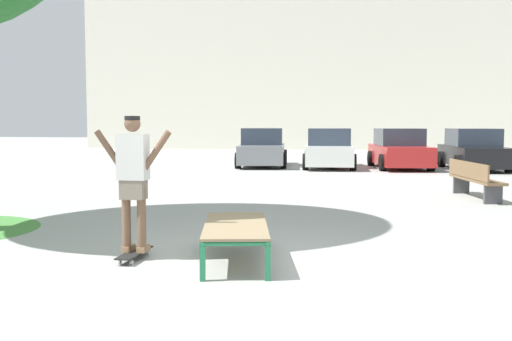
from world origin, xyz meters
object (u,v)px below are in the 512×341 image
(car_grey, at_px, (262,149))
(skater, at_px, (133,174))
(park_bench, at_px, (474,179))
(car_white, at_px, (329,149))
(skate_box, at_px, (236,228))
(car_black, at_px, (473,151))
(car_red, at_px, (399,150))
(skateboard, at_px, (135,253))

(car_grey, bearing_deg, skater, -86.70)
(car_grey, height_order, park_bench, car_grey)
(car_grey, relative_size, car_white, 1.02)
(skate_box, relative_size, car_black, 0.47)
(car_black, xyz_separation_m, park_bench, (-1.62, -8.78, -0.24))
(skate_box, height_order, car_black, car_black)
(car_white, xyz_separation_m, car_red, (2.63, 0.08, 0.00))
(car_white, relative_size, car_red, 0.98)
(skateboard, bearing_deg, car_black, 66.21)
(skate_box, height_order, park_bench, park_bench)
(skate_box, xyz_separation_m, car_black, (5.69, 15.66, 0.28))
(skater, xyz_separation_m, car_black, (6.96, 15.78, -0.38))
(skate_box, distance_m, park_bench, 7.99)
(park_bench, bearing_deg, skateboard, -127.36)
(skateboard, distance_m, park_bench, 8.81)
(skate_box, xyz_separation_m, car_grey, (-2.20, 16.08, 0.28))
(car_grey, bearing_deg, skateboard, -86.70)
(skater, bearing_deg, car_grey, 93.30)
(car_white, bearing_deg, car_red, 1.66)
(skateboard, height_order, car_red, car_red)
(skater, height_order, car_red, skater)
(car_grey, bearing_deg, car_black, -3.02)
(skate_box, height_order, car_grey, car_grey)
(skater, distance_m, car_red, 16.51)
(car_black, bearing_deg, skater, -113.79)
(skateboard, relative_size, car_white, 0.19)
(park_bench, bearing_deg, car_grey, 124.30)
(skater, height_order, car_grey, skater)
(skate_box, height_order, skater, skater)
(car_black, bearing_deg, park_bench, -100.42)
(park_bench, bearing_deg, car_black, 79.58)
(car_red, xyz_separation_m, park_bench, (1.02, -8.94, -0.24))
(car_grey, height_order, car_white, same)
(skate_box, relative_size, skateboard, 2.50)
(car_red, bearing_deg, car_white, -178.34)
(car_white, relative_size, park_bench, 1.76)
(skater, bearing_deg, skateboard, -90.87)
(skate_box, bearing_deg, skateboard, -174.69)
(skater, height_order, car_black, skater)
(car_grey, relative_size, car_black, 1.01)
(car_grey, relative_size, car_red, 0.99)
(car_white, distance_m, car_black, 5.26)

